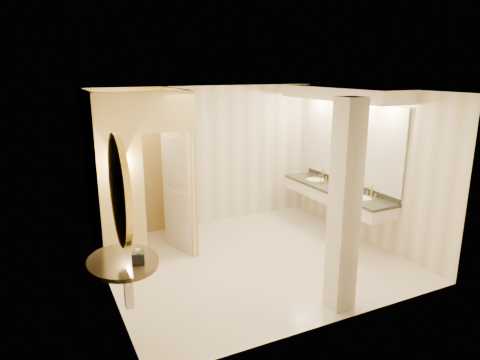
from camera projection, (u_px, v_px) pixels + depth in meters
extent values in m
plane|color=beige|center=(253.00, 260.00, 6.95)|extent=(4.50, 4.50, 0.00)
plane|color=white|center=(255.00, 91.00, 6.27)|extent=(4.50, 4.50, 0.00)
cube|color=silver|center=(206.00, 156.00, 8.35)|extent=(4.50, 0.02, 2.70)
cube|color=silver|center=(336.00, 219.00, 4.87)|extent=(4.50, 0.02, 2.70)
cube|color=silver|center=(104.00, 198.00, 5.65)|extent=(0.02, 4.00, 2.70)
cube|color=silver|center=(366.00, 165.00, 7.57)|extent=(0.02, 4.00, 2.70)
cube|color=#E5C778|center=(179.00, 168.00, 7.35)|extent=(0.10, 1.50, 2.70)
cube|color=#E5C778|center=(121.00, 186.00, 6.22)|extent=(0.65, 0.10, 2.70)
cube|color=#E5C778|center=(166.00, 112.00, 6.26)|extent=(0.80, 0.10, 0.60)
cube|color=beige|center=(179.00, 191.00, 7.05)|extent=(0.32, 0.77, 2.10)
cylinder|color=gold|center=(121.00, 174.00, 6.11)|extent=(0.03, 0.03, 0.30)
cone|color=beige|center=(120.00, 160.00, 6.06)|extent=(0.14, 0.14, 0.14)
cube|color=beige|center=(336.00, 195.00, 7.95)|extent=(0.60, 2.53, 0.24)
cube|color=black|center=(336.00, 189.00, 7.92)|extent=(0.64, 2.57, 0.05)
cube|color=black|center=(349.00, 184.00, 8.02)|extent=(0.03, 2.53, 0.10)
ellipsoid|color=white|center=(362.00, 200.00, 7.32)|extent=(0.40, 0.44, 0.15)
cylinder|color=gold|center=(371.00, 191.00, 7.38)|extent=(0.03, 0.03, 0.22)
ellipsoid|color=white|center=(315.00, 182.00, 8.52)|extent=(0.40, 0.44, 0.15)
cylinder|color=gold|center=(323.00, 174.00, 8.57)|extent=(0.03, 0.03, 0.22)
cube|color=white|center=(351.00, 143.00, 7.82)|extent=(0.03, 2.53, 1.40)
cube|color=beige|center=(342.00, 93.00, 7.48)|extent=(0.75, 2.73, 0.22)
cylinder|color=black|center=(123.00, 262.00, 4.94)|extent=(1.01, 1.01, 0.05)
cube|color=beige|center=(128.00, 284.00, 5.03)|extent=(0.10, 0.10, 0.60)
cylinder|color=yellow|center=(119.00, 191.00, 4.73)|extent=(0.07, 1.01, 1.01)
cylinder|color=white|center=(123.00, 190.00, 4.75)|extent=(0.02, 0.81, 0.81)
cube|color=beige|center=(345.00, 208.00, 5.27)|extent=(0.30, 0.30, 2.70)
cube|color=black|center=(138.00, 258.00, 4.82)|extent=(0.17, 0.17, 0.14)
imported|color=white|center=(123.00, 223.00, 7.44)|extent=(0.70, 0.92, 0.83)
imported|color=beige|center=(345.00, 188.00, 7.63)|extent=(0.09, 0.09, 0.15)
imported|color=silver|center=(322.00, 180.00, 8.24)|extent=(0.09, 0.09, 0.11)
imported|color=#C6B28C|center=(341.00, 184.00, 7.78)|extent=(0.10, 0.10, 0.20)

